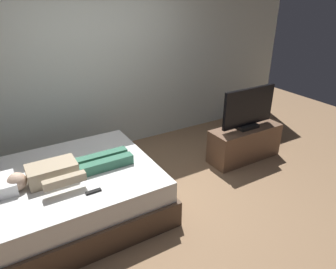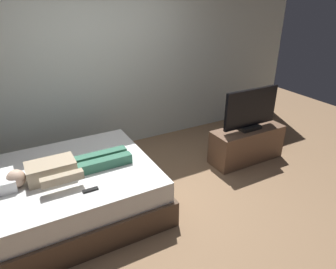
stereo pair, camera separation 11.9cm
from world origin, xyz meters
name	(u,v)px [view 2 (the right image)]	position (x,y,z in m)	size (l,w,h in m)	color
ground_plane	(154,205)	(0.00, 0.00, 0.00)	(10.00, 10.00, 0.00)	#8C6B4C
back_wall	(125,57)	(0.40, 1.75, 1.40)	(6.40, 0.10, 2.80)	silver
bed	(65,193)	(-0.92, 0.36, 0.26)	(1.99, 1.58, 0.54)	brown
person	(65,168)	(-0.89, 0.29, 0.62)	(1.26, 0.46, 0.18)	tan
remote	(91,190)	(-0.74, -0.12, 0.55)	(0.15, 0.04, 0.02)	black
tv_stand	(246,144)	(1.68, 0.33, 0.25)	(1.10, 0.40, 0.50)	brown
tv	(251,110)	(1.68, 0.33, 0.78)	(0.88, 0.20, 0.59)	black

